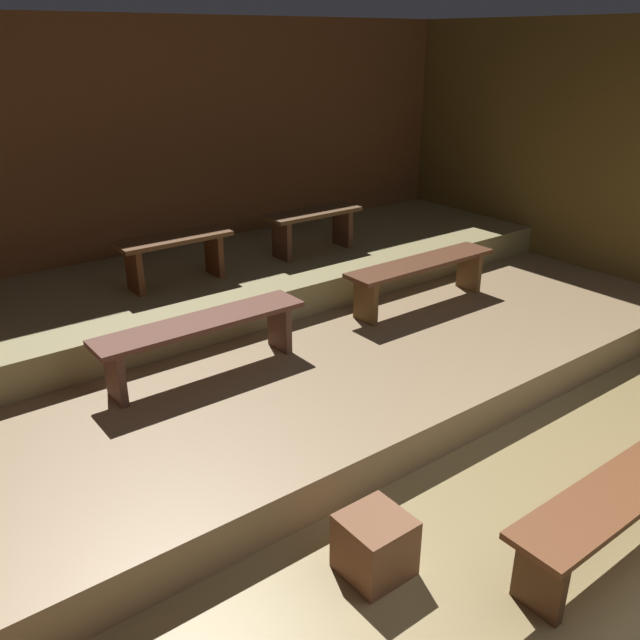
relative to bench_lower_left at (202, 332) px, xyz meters
name	(u,v)px	position (x,y,z in m)	size (l,w,h in m)	color
ground	(368,396)	(1.06, -0.53, -0.62)	(7.01, 6.04, 0.08)	olive
wall_back	(190,164)	(1.06, 2.12, 0.73)	(7.01, 0.06, 2.62)	brown
wall_right	(625,167)	(4.19, -0.53, 0.73)	(0.06, 6.04, 2.62)	brown
platform_lower	(301,337)	(1.06, 0.32, -0.45)	(6.21, 3.54, 0.27)	#8A7150
platform_middle	(243,277)	(1.06, 1.23, -0.17)	(6.21, 1.72, 0.27)	olive
bench_lower_left	(202,332)	(0.00, 0.00, 0.00)	(1.50, 0.32, 0.40)	#573023
bench_lower_right	(421,271)	(2.11, 0.00, 0.00)	(1.50, 0.32, 0.40)	#58311E
bench_middle_left	(175,250)	(0.35, 1.09, 0.25)	(0.94, 0.32, 0.40)	brown
bench_middle_right	(313,223)	(1.76, 1.09, 0.25)	(0.94, 0.32, 0.40)	brown
wooden_crate_floor	(375,545)	(-0.11, -1.91, -0.43)	(0.31, 0.31, 0.31)	brown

